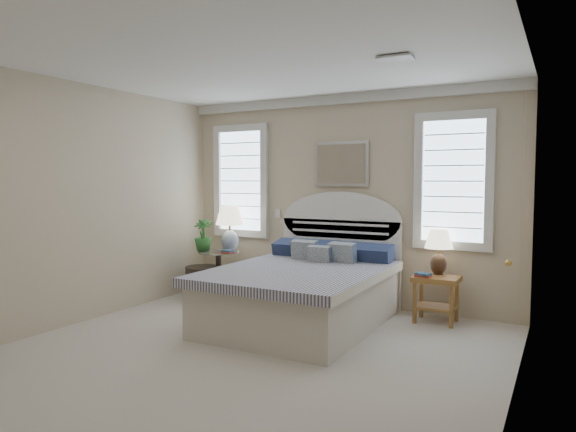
# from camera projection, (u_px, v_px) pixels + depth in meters

# --- Properties ---
(floor) EXTENTS (4.50, 5.00, 0.01)m
(floor) POSITION_uv_depth(u_px,v_px,m) (232.00, 362.00, 4.55)
(floor) COLOR #B5AA9B
(floor) RESTS_ON ground
(ceiling) EXTENTS (4.50, 5.00, 0.01)m
(ceiling) POSITION_uv_depth(u_px,v_px,m) (230.00, 52.00, 4.36)
(ceiling) COLOR white
(ceiling) RESTS_ON wall_back
(wall_back) EXTENTS (4.50, 0.02, 2.70)m
(wall_back) POSITION_uv_depth(u_px,v_px,m) (342.00, 200.00, 6.65)
(wall_back) COLOR #BCAC8D
(wall_back) RESTS_ON floor
(wall_left) EXTENTS (0.02, 5.00, 2.70)m
(wall_left) POSITION_uv_depth(u_px,v_px,m) (59.00, 204.00, 5.53)
(wall_left) COLOR #BCAC8D
(wall_left) RESTS_ON floor
(wall_right) EXTENTS (0.02, 5.00, 2.70)m
(wall_right) POSITION_uv_depth(u_px,v_px,m) (512.00, 220.00, 3.38)
(wall_right) COLOR #BCAC8D
(wall_right) RESTS_ON floor
(crown_molding) EXTENTS (4.50, 0.08, 0.12)m
(crown_molding) POSITION_uv_depth(u_px,v_px,m) (341.00, 99.00, 6.52)
(crown_molding) COLOR silver
(crown_molding) RESTS_ON wall_back
(hvac_vent) EXTENTS (0.30, 0.20, 0.02)m
(hvac_vent) POSITION_uv_depth(u_px,v_px,m) (395.00, 58.00, 4.49)
(hvac_vent) COLOR #B2B2B2
(hvac_vent) RESTS_ON ceiling
(switch_plate) EXTENTS (0.08, 0.01, 0.12)m
(switch_plate) POSITION_uv_depth(u_px,v_px,m) (278.00, 213.00, 7.10)
(switch_plate) COLOR silver
(switch_plate) RESTS_ON wall_back
(window_left) EXTENTS (0.90, 0.06, 1.60)m
(window_left) POSITION_uv_depth(u_px,v_px,m) (241.00, 181.00, 7.35)
(window_left) COLOR silver
(window_left) RESTS_ON wall_back
(window_right) EXTENTS (0.90, 0.06, 1.60)m
(window_right) POSITION_uv_depth(u_px,v_px,m) (453.00, 181.00, 5.95)
(window_right) COLOR silver
(window_right) RESTS_ON wall_back
(painting) EXTENTS (0.74, 0.04, 0.58)m
(painting) POSITION_uv_depth(u_px,v_px,m) (341.00, 164.00, 6.58)
(painting) COLOR silver
(painting) RESTS_ON wall_back
(closet_door) EXTENTS (0.02, 1.80, 2.40)m
(closet_door) POSITION_uv_depth(u_px,v_px,m) (522.00, 227.00, 4.46)
(closet_door) COLOR silver
(closet_door) RESTS_ON floor
(bed) EXTENTS (1.72, 2.28, 1.47)m
(bed) POSITION_uv_depth(u_px,v_px,m) (306.00, 289.00, 5.80)
(bed) COLOR #B4AE9E
(bed) RESTS_ON floor
(side_table_left) EXTENTS (0.56, 0.56, 0.63)m
(side_table_left) POSITION_uv_depth(u_px,v_px,m) (219.00, 269.00, 7.11)
(side_table_left) COLOR black
(side_table_left) RESTS_ON floor
(nightstand_right) EXTENTS (0.50, 0.40, 0.53)m
(nightstand_right) POSITION_uv_depth(u_px,v_px,m) (436.00, 289.00, 5.79)
(nightstand_right) COLOR olive
(nightstand_right) RESTS_ON floor
(floor_pot) EXTENTS (0.52, 0.52, 0.43)m
(floor_pot) POSITION_uv_depth(u_px,v_px,m) (203.00, 282.00, 7.02)
(floor_pot) COLOR black
(floor_pot) RESTS_ON floor
(lamp_left) EXTENTS (0.49, 0.49, 0.64)m
(lamp_left) POSITION_uv_depth(u_px,v_px,m) (230.00, 223.00, 7.11)
(lamp_left) COLOR silver
(lamp_left) RESTS_ON side_table_left
(lamp_right) EXTENTS (0.41, 0.41, 0.52)m
(lamp_right) POSITION_uv_depth(u_px,v_px,m) (439.00, 247.00, 5.88)
(lamp_right) COLOR black
(lamp_right) RESTS_ON nightstand_right
(potted_plant) EXTENTS (0.32, 0.32, 0.45)m
(potted_plant) POSITION_uv_depth(u_px,v_px,m) (203.00, 235.00, 7.09)
(potted_plant) COLOR #28662E
(potted_plant) RESTS_ON side_table_left
(books_left) EXTENTS (0.17, 0.13, 0.04)m
(books_left) POSITION_uv_depth(u_px,v_px,m) (228.00, 252.00, 6.91)
(books_left) COLOR maroon
(books_left) RESTS_ON side_table_left
(books_right) EXTENTS (0.19, 0.16, 0.05)m
(books_right) POSITION_uv_depth(u_px,v_px,m) (423.00, 275.00, 5.73)
(books_right) COLOR maroon
(books_right) RESTS_ON nightstand_right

